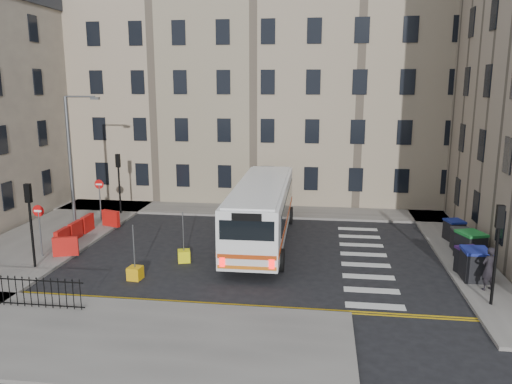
% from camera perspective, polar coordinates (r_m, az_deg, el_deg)
% --- Properties ---
extents(ground, '(120.00, 120.00, 0.00)m').
position_cam_1_polar(ground, '(26.81, 3.62, -7.03)').
color(ground, black).
rests_on(ground, ground).
extents(pavement_north, '(36.00, 3.20, 0.15)m').
position_cam_1_polar(pavement_north, '(35.82, -4.98, -2.01)').
color(pavement_north, slate).
rests_on(pavement_north, ground).
extents(pavement_east, '(2.40, 26.00, 0.15)m').
position_cam_1_polar(pavement_east, '(31.39, 20.86, -4.81)').
color(pavement_east, slate).
rests_on(pavement_east, ground).
extents(pavement_west, '(6.00, 22.00, 0.15)m').
position_cam_1_polar(pavement_west, '(31.84, -22.33, -4.70)').
color(pavement_west, slate).
rests_on(pavement_west, ground).
extents(pavement_sw, '(20.00, 6.00, 0.15)m').
position_cam_1_polar(pavement_sw, '(19.63, -20.37, -15.01)').
color(pavement_sw, slate).
rests_on(pavement_sw, ground).
extents(terrace_north, '(38.30, 10.80, 17.20)m').
position_cam_1_polar(terrace_north, '(41.70, -4.45, 11.84)').
color(terrace_north, gray).
rests_on(terrace_north, ground).
extents(traffic_light_east, '(0.28, 0.22, 4.10)m').
position_cam_1_polar(traffic_light_east, '(21.75, 25.89, -4.90)').
color(traffic_light_east, black).
rests_on(traffic_light_east, pavement_east).
extents(traffic_light_nw, '(0.28, 0.22, 4.10)m').
position_cam_1_polar(traffic_light_nw, '(35.12, -15.42, 1.97)').
color(traffic_light_nw, black).
rests_on(traffic_light_nw, pavement_west).
extents(traffic_light_sw, '(0.28, 0.22, 4.10)m').
position_cam_1_polar(traffic_light_sw, '(26.00, -24.43, -2.13)').
color(traffic_light_sw, black).
rests_on(traffic_light_sw, pavement_west).
extents(streetlamp, '(0.50, 0.22, 8.14)m').
position_cam_1_polar(streetlamp, '(31.32, -20.46, 3.18)').
color(streetlamp, '#595B5E').
rests_on(streetlamp, pavement_west).
extents(no_entry_north, '(0.60, 0.08, 3.00)m').
position_cam_1_polar(no_entry_north, '(33.68, -17.45, 0.06)').
color(no_entry_north, '#595B5E').
rests_on(no_entry_north, pavement_west).
extents(no_entry_south, '(0.60, 0.08, 3.00)m').
position_cam_1_polar(no_entry_south, '(27.68, -23.54, -2.94)').
color(no_entry_south, '#595B5E').
rests_on(no_entry_south, pavement_west).
extents(roadworks_barriers, '(1.66, 6.26, 1.00)m').
position_cam_1_polar(roadworks_barriers, '(30.24, -19.33, -4.19)').
color(roadworks_barriers, red).
rests_on(roadworks_barriers, pavement_west).
extents(bus, '(3.26, 12.42, 3.36)m').
position_cam_1_polar(bus, '(28.06, 0.66, -2.01)').
color(bus, white).
rests_on(bus, ground).
extents(wheelie_bin_a, '(1.14, 1.30, 1.43)m').
position_cam_1_polar(wheelie_bin_a, '(24.79, 23.73, -7.56)').
color(wheelie_bin_a, black).
rests_on(wheelie_bin_a, pavement_east).
extents(wheelie_bin_b, '(1.29, 1.39, 1.26)m').
position_cam_1_polar(wheelie_bin_b, '(25.38, 23.23, -7.27)').
color(wheelie_bin_b, black).
rests_on(wheelie_bin_b, pavement_east).
extents(wheelie_bin_c, '(1.50, 1.59, 1.42)m').
position_cam_1_polar(wheelie_bin_c, '(27.50, 23.30, -5.64)').
color(wheelie_bin_c, black).
rests_on(wheelie_bin_c, pavement_east).
extents(wheelie_bin_d, '(0.95, 1.08, 1.17)m').
position_cam_1_polar(wheelie_bin_d, '(28.84, 22.40, -5.02)').
color(wheelie_bin_d, black).
rests_on(wheelie_bin_d, pavement_east).
extents(wheelie_bin_e, '(1.15, 1.25, 1.16)m').
position_cam_1_polar(wheelie_bin_e, '(30.54, 21.69, -4.04)').
color(wheelie_bin_e, black).
rests_on(wheelie_bin_e, pavement_east).
extents(pedestrian, '(0.83, 0.72, 1.91)m').
position_cam_1_polar(pedestrian, '(23.73, 25.05, -7.94)').
color(pedestrian, black).
rests_on(pedestrian, pavement_east).
extents(bollard_yellow, '(0.76, 0.76, 0.60)m').
position_cam_1_polar(bollard_yellow, '(25.75, -8.23, -7.25)').
color(bollard_yellow, '#F9F30D').
rests_on(bollard_yellow, ground).
extents(bollard_chevron, '(0.66, 0.66, 0.60)m').
position_cam_1_polar(bollard_chevron, '(23.94, -13.64, -8.99)').
color(bollard_chevron, '#EDAA0D').
rests_on(bollard_chevron, ground).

